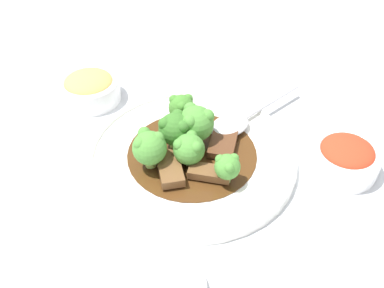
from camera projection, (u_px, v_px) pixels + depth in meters
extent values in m
plane|color=silver|center=(192.00, 160.00, 0.69)|extent=(4.00, 4.00, 0.00)
cylinder|color=white|center=(192.00, 157.00, 0.68)|extent=(0.32, 0.32, 0.01)
torus|color=white|center=(192.00, 154.00, 0.68)|extent=(0.32, 0.32, 0.01)
cylinder|color=#4C2D14|center=(192.00, 153.00, 0.68)|extent=(0.20, 0.20, 0.00)
cube|color=#56331E|center=(223.00, 141.00, 0.68)|extent=(0.08, 0.07, 0.01)
cube|color=brown|center=(170.00, 168.00, 0.64)|extent=(0.07, 0.05, 0.01)
cube|color=brown|center=(208.00, 173.00, 0.63)|extent=(0.06, 0.06, 0.01)
cylinder|color=#7FA84C|center=(150.00, 160.00, 0.65)|extent=(0.02, 0.02, 0.02)
sphere|color=#4C8E38|center=(149.00, 147.00, 0.63)|extent=(0.05, 0.05, 0.05)
sphere|color=#4C8E38|center=(144.00, 133.00, 0.63)|extent=(0.02, 0.02, 0.02)
sphere|color=#4C8E38|center=(141.00, 146.00, 0.61)|extent=(0.02, 0.02, 0.02)
sphere|color=#4C8E38|center=(159.00, 140.00, 0.62)|extent=(0.02, 0.02, 0.02)
cylinder|color=#8EB756|center=(182.00, 118.00, 0.73)|extent=(0.01, 0.01, 0.01)
sphere|color=#427F2D|center=(182.00, 108.00, 0.71)|extent=(0.04, 0.04, 0.04)
sphere|color=#427F2D|center=(174.00, 100.00, 0.71)|extent=(0.02, 0.02, 0.02)
sphere|color=#427F2D|center=(182.00, 107.00, 0.69)|extent=(0.02, 0.02, 0.02)
sphere|color=#427F2D|center=(188.00, 99.00, 0.71)|extent=(0.02, 0.02, 0.02)
cylinder|color=#7FA84C|center=(176.00, 142.00, 0.68)|extent=(0.02, 0.02, 0.02)
sphere|color=#387028|center=(175.00, 129.00, 0.66)|extent=(0.05, 0.05, 0.05)
sphere|color=#387028|center=(165.00, 124.00, 0.65)|extent=(0.02, 0.02, 0.02)
sphere|color=#387028|center=(183.00, 127.00, 0.64)|extent=(0.02, 0.02, 0.02)
sphere|color=#387028|center=(178.00, 115.00, 0.66)|extent=(0.02, 0.02, 0.02)
cylinder|color=#8EB756|center=(196.00, 138.00, 0.69)|extent=(0.02, 0.02, 0.02)
sphere|color=#4C8E38|center=(196.00, 124.00, 0.67)|extent=(0.06, 0.06, 0.06)
sphere|color=#4C8E38|center=(189.00, 122.00, 0.65)|extent=(0.02, 0.02, 0.02)
sphere|color=#4C8E38|center=(207.00, 116.00, 0.66)|extent=(0.02, 0.02, 0.02)
sphere|color=#4C8E38|center=(191.00, 109.00, 0.67)|extent=(0.02, 0.02, 0.02)
cylinder|color=#7FA84C|center=(227.00, 177.00, 0.62)|extent=(0.01, 0.01, 0.02)
sphere|color=#4C8E38|center=(227.00, 167.00, 0.61)|extent=(0.04, 0.04, 0.04)
sphere|color=#4C8E38|center=(229.00, 168.00, 0.60)|extent=(0.01, 0.01, 0.01)
sphere|color=#4C8E38|center=(234.00, 158.00, 0.61)|extent=(0.01, 0.01, 0.01)
sphere|color=#4C8E38|center=(220.00, 159.00, 0.61)|extent=(0.01, 0.01, 0.01)
cylinder|color=#8EB756|center=(189.00, 160.00, 0.65)|extent=(0.02, 0.02, 0.01)
sphere|color=#4C8E38|center=(189.00, 149.00, 0.64)|extent=(0.05, 0.05, 0.05)
sphere|color=#4C8E38|center=(196.00, 147.00, 0.62)|extent=(0.02, 0.02, 0.02)
sphere|color=#4C8E38|center=(191.00, 136.00, 0.64)|extent=(0.02, 0.02, 0.02)
sphere|color=#4C8E38|center=(179.00, 145.00, 0.63)|extent=(0.02, 0.02, 0.02)
ellipsoid|color=silver|center=(229.00, 126.00, 0.71)|extent=(0.07, 0.08, 0.01)
cylinder|color=silver|center=(272.00, 102.00, 0.76)|extent=(0.04, 0.13, 0.01)
cylinder|color=white|center=(342.00, 169.00, 0.67)|extent=(0.05, 0.05, 0.01)
cylinder|color=white|center=(344.00, 161.00, 0.66)|extent=(0.10, 0.10, 0.04)
torus|color=white|center=(347.00, 152.00, 0.65)|extent=(0.10, 0.10, 0.01)
ellipsoid|color=red|center=(348.00, 151.00, 0.65)|extent=(0.08, 0.08, 0.03)
cylinder|color=white|center=(91.00, 98.00, 0.80)|extent=(0.06, 0.06, 0.01)
cylinder|color=white|center=(90.00, 91.00, 0.79)|extent=(0.11, 0.11, 0.03)
torus|color=white|center=(89.00, 83.00, 0.78)|extent=(0.11, 0.11, 0.01)
ellipsoid|color=tan|center=(88.00, 82.00, 0.78)|extent=(0.08, 0.08, 0.02)
cylinder|color=white|center=(179.00, 287.00, 0.52)|extent=(0.06, 0.06, 0.01)
torus|color=white|center=(179.00, 285.00, 0.52)|extent=(0.06, 0.06, 0.01)
cube|color=silver|center=(92.00, 276.00, 0.54)|extent=(0.12, 0.10, 0.01)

